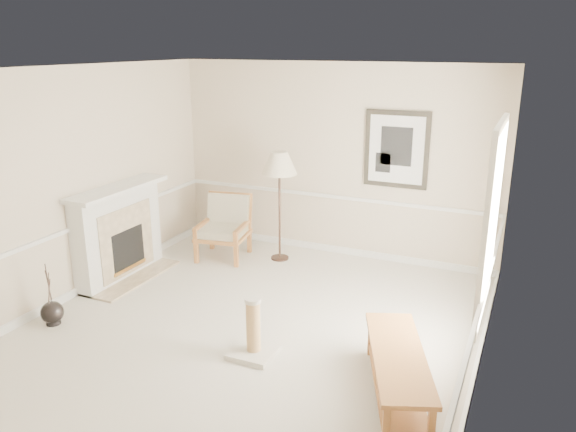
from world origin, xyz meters
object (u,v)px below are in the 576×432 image
object	(u,v)px
armchair	(225,224)
scratching_post	(253,337)
floor_lamp	(279,166)
bench	(398,367)
floor_vase	(52,313)

from	to	relation	value
armchair	scratching_post	bearing A→B (deg)	-64.26
floor_lamp	scratching_post	bearing A→B (deg)	-70.72
bench	scratching_post	distance (m)	1.55
floor_vase	scratching_post	world-z (taller)	floor_vase
scratching_post	armchair	bearing A→B (deg)	125.80
floor_lamp	bench	size ratio (longest dim) A/B	1.01
armchair	scratching_post	distance (m)	2.99
armchair	floor_lamp	world-z (taller)	floor_lamp
armchair	bench	bearing A→B (deg)	-47.41
armchair	bench	size ratio (longest dim) A/B	0.58
scratching_post	bench	bearing A→B (deg)	-3.55
armchair	floor_lamp	distance (m)	1.26
floor_lamp	scratching_post	distance (m)	3.02
floor_vase	bench	distance (m)	4.01
armchair	scratching_post	world-z (taller)	armchair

